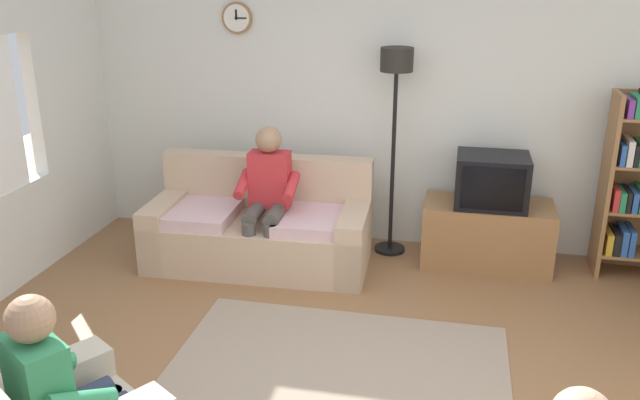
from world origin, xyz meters
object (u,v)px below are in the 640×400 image
at_px(couch, 260,229).
at_px(tv, 492,180).
at_px(tv_stand, 487,234).
at_px(floor_lamp, 396,95).
at_px(person_on_couch, 267,192).
at_px(person_in_left_armchair, 61,388).
at_px(bookshelf, 640,186).

distance_m(couch, tv, 2.04).
relative_size(tv_stand, floor_lamp, 0.59).
xyz_separation_m(tv, person_on_couch, (-1.84, -0.48, -0.08)).
bearing_deg(floor_lamp, person_in_left_armchair, -110.20).
bearing_deg(person_in_left_armchair, couch, 87.63).
distance_m(floor_lamp, person_in_left_armchair, 3.61).
height_order(floor_lamp, person_on_couch, floor_lamp).
bearing_deg(bookshelf, person_in_left_armchair, -134.92).
relative_size(bookshelf, floor_lamp, 0.85).
distance_m(floor_lamp, person_on_couch, 1.38).
distance_m(bookshelf, person_on_couch, 3.08).
relative_size(bookshelf, person_in_left_armchair, 1.40).
bearing_deg(bookshelf, tv_stand, -176.61).
xyz_separation_m(couch, floor_lamp, (1.10, 0.49, 1.14)).
height_order(bookshelf, person_in_left_armchair, bookshelf).
xyz_separation_m(floor_lamp, person_on_couch, (-0.99, -0.60, -0.75)).
distance_m(couch, person_on_couch, 0.42).
bearing_deg(bookshelf, couch, -171.62).
height_order(floor_lamp, person_in_left_armchair, floor_lamp).
bearing_deg(person_on_couch, couch, 134.46).
distance_m(couch, person_in_left_armchair, 2.82).
xyz_separation_m(bookshelf, person_in_left_armchair, (-3.25, -3.26, -0.18)).
bearing_deg(bookshelf, tv, -175.44).
height_order(couch, floor_lamp, floor_lamp).
bearing_deg(person_on_couch, bookshelf, 10.70).
relative_size(tv_stand, person_in_left_armchair, 0.98).
bearing_deg(person_on_couch, tv, 14.55).
relative_size(tv, person_on_couch, 0.48).
relative_size(couch, person_on_couch, 1.56).
bearing_deg(floor_lamp, couch, -155.86).
distance_m(tv, floor_lamp, 1.09).
xyz_separation_m(bookshelf, floor_lamp, (-2.04, 0.03, 0.67)).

